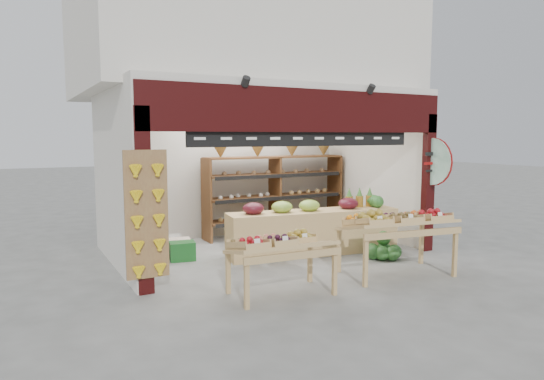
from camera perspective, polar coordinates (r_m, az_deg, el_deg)
The scene contains 11 objects.
ground at distance 9.23m, azimuth 0.69°, elevation -7.66°, with size 60.00×60.00×0.00m, color slate.
shop_structure at distance 10.52m, azimuth -3.73°, elevation 15.56°, with size 6.36×5.12×5.40m.
banana_board at distance 6.93m, azimuth -14.46°, elevation -3.14°, with size 0.60×0.15×1.80m.
gift_sign at distance 9.77m, azimuth 18.37°, elevation 3.19°, with size 0.04×0.93×0.92m.
back_shelving at distance 10.99m, azimuth 0.36°, elevation 1.01°, with size 3.36×0.55×2.05m.
refrigerator at distance 10.06m, azimuth -15.24°, elevation -2.09°, with size 0.62×0.62×1.59m, color silver.
cardboard_stack at distance 9.05m, azimuth -12.52°, elevation -6.33°, with size 1.09×0.79×0.74m.
mid_counter at distance 9.28m, azimuth 4.83°, elevation -4.72°, with size 3.38×1.15×1.05m.
display_table_left at distance 6.82m, azimuth 0.25°, elevation -6.45°, with size 1.50×0.89×0.95m.
display_table_right at distance 8.05m, azimuth 14.46°, elevation -3.63°, with size 1.87×1.23×1.09m.
watermelon_pile at distance 9.16m, azimuth 12.93°, elevation -6.85°, with size 0.64×0.64×0.50m.
Camera 1 is at (-4.37, -7.81, 2.24)m, focal length 32.00 mm.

